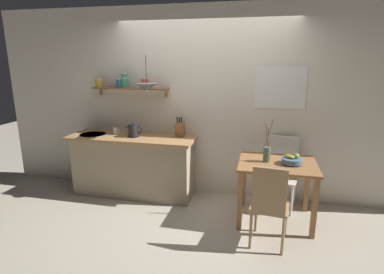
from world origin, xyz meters
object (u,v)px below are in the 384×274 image
at_px(pendant_lamp, 147,87).
at_px(dining_chair_far, 281,169).
at_px(dining_table, 277,172).
at_px(twig_vase, 267,154).
at_px(electric_kettle, 134,130).
at_px(dining_chair_near, 269,203).
at_px(knife_block, 180,129).
at_px(fruit_bowl, 292,160).
at_px(coffee_mug_by_sink, 116,131).

bearing_deg(pendant_lamp, dining_chair_far, 7.42).
distance_m(dining_table, twig_vase, 0.26).
relative_size(dining_table, electric_kettle, 3.79).
relative_size(dining_chair_near, knife_block, 3.24).
xyz_separation_m(knife_block, pendant_lamp, (-0.39, -0.25, 0.60)).
bearing_deg(dining_chair_near, fruit_bowl, 67.17).
xyz_separation_m(dining_table, knife_block, (-1.34, 0.45, 0.38)).
height_order(dining_chair_far, electric_kettle, electric_kettle).
relative_size(dining_table, dining_chair_near, 0.98).
bearing_deg(fruit_bowl, electric_kettle, 171.98).
distance_m(dining_table, fruit_bowl, 0.24).
height_order(dining_chair_near, twig_vase, twig_vase).
height_order(fruit_bowl, pendant_lamp, pendant_lamp).
bearing_deg(coffee_mug_by_sink, electric_kettle, -15.97).
bearing_deg(pendant_lamp, dining_table, -6.67).
relative_size(dining_chair_near, pendant_lamp, 2.03).
relative_size(twig_vase, knife_block, 1.83).
xyz_separation_m(dining_chair_near, fruit_bowl, (0.25, 0.60, 0.30)).
height_order(electric_kettle, knife_block, knife_block).
height_order(dining_chair_near, coffee_mug_by_sink, coffee_mug_by_sink).
xyz_separation_m(dining_chair_far, knife_block, (-1.42, 0.01, 0.49)).
bearing_deg(fruit_bowl, knife_block, 162.67).
distance_m(dining_chair_near, dining_chair_far, 1.07).
relative_size(dining_table, fruit_bowl, 3.77).
bearing_deg(dining_chair_near, pendant_lamp, 153.50).
bearing_deg(knife_block, electric_kettle, -165.31).
height_order(dining_table, electric_kettle, electric_kettle).
bearing_deg(dining_table, coffee_mug_by_sink, 170.72).
relative_size(twig_vase, electric_kettle, 2.18).
height_order(dining_chair_near, pendant_lamp, pendant_lamp).
bearing_deg(pendant_lamp, dining_chair_near, -26.50).
height_order(fruit_bowl, electric_kettle, electric_kettle).
bearing_deg(electric_kettle, dining_chair_far, 4.28).
height_order(knife_block, coffee_mug_by_sink, knife_block).
bearing_deg(pendant_lamp, fruit_bowl, -6.65).
distance_m(fruit_bowl, electric_kettle, 2.17).
xyz_separation_m(dining_table, twig_vase, (-0.13, 0.00, 0.23)).
bearing_deg(coffee_mug_by_sink, pendant_lamp, -16.82).
height_order(twig_vase, pendant_lamp, pendant_lamp).
bearing_deg(knife_block, dining_chair_near, -40.40).
xyz_separation_m(fruit_bowl, twig_vase, (-0.30, 0.02, 0.05)).
relative_size(dining_chair_far, twig_vase, 1.82).
relative_size(electric_kettle, knife_block, 0.84).
bearing_deg(coffee_mug_by_sink, dining_chair_far, 1.45).
distance_m(electric_kettle, coffee_mug_by_sink, 0.34).
relative_size(electric_kettle, coffee_mug_by_sink, 2.10).
distance_m(twig_vase, pendant_lamp, 1.77).
height_order(electric_kettle, pendant_lamp, pendant_lamp).
xyz_separation_m(fruit_bowl, coffee_mug_by_sink, (-2.47, 0.40, 0.14)).
distance_m(dining_table, knife_block, 1.46).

